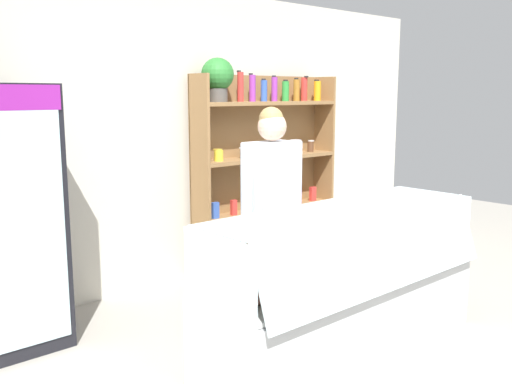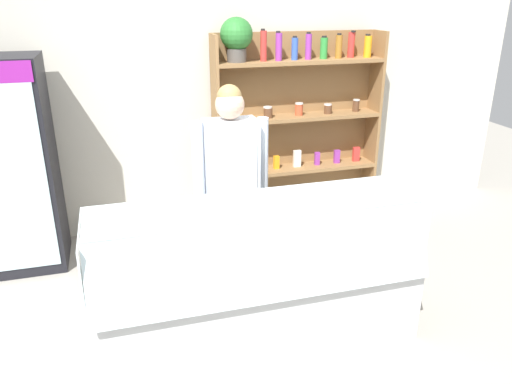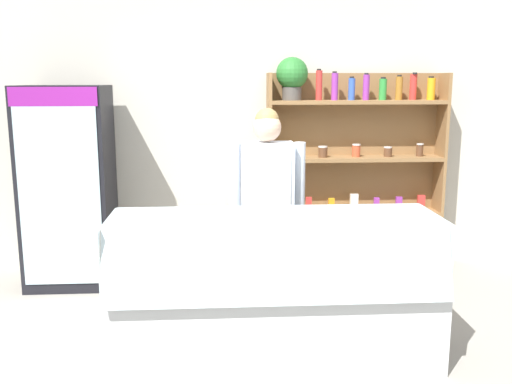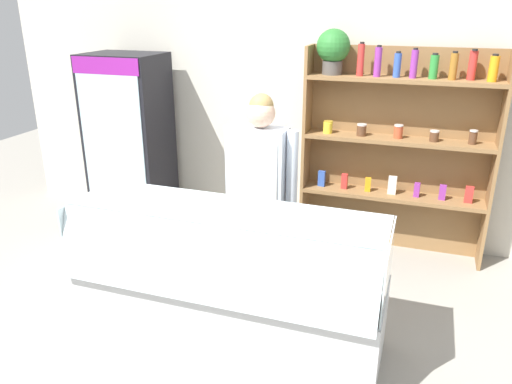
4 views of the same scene
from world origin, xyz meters
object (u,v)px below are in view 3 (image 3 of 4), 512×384
at_px(drinks_fridge, 68,187).
at_px(shop_clerk, 267,196).
at_px(shelving_unit, 345,151).
at_px(deli_display_case, 273,315).

distance_m(drinks_fridge, shop_clerk, 1.95).
bearing_deg(shelving_unit, shop_clerk, -127.45).
relative_size(deli_display_case, shop_clerk, 1.31).
height_order(drinks_fridge, deli_display_case, drinks_fridge).
xyz_separation_m(shelving_unit, deli_display_case, (-0.87, -1.85, -0.88)).
relative_size(drinks_fridge, deli_display_case, 0.84).
distance_m(deli_display_case, shop_clerk, 0.99).
height_order(shelving_unit, deli_display_case, shelving_unit).
relative_size(drinks_fridge, shelving_unit, 0.88).
bearing_deg(deli_display_case, drinks_fridge, 137.28).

